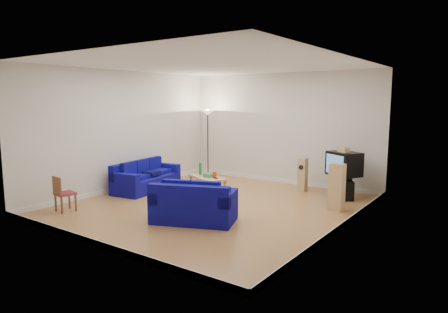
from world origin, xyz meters
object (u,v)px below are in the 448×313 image
Objects in this scene: sofa_loveseat at (193,207)px; television at (344,164)px; coffee_table at (207,179)px; tv_stand at (341,189)px; sofa_three_seat at (145,179)px.

television is at bearing 42.78° from sofa_loveseat.
coffee_table is 1.36× the size of television.
television is at bearing 111.23° from tv_stand.
coffee_table is (-1.38, 2.23, 0.06)m from sofa_loveseat.
sofa_three_seat is 2.73× the size of tv_stand.
coffee_table is at bearing 99.54° from sofa_loveseat.
television is at bearing 25.66° from coffee_table.
sofa_loveseat is at bearing -58.29° from coffee_table.
sofa_loveseat is 1.94× the size of television.
sofa_three_seat reaches higher than tv_stand.
television reaches higher than tv_stand.
tv_stand is at bearing 42.89° from sofa_loveseat.
sofa_three_seat is 5.14m from tv_stand.
sofa_loveseat is at bearing -84.28° from television.
sofa_loveseat is 2.62m from coffee_table.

